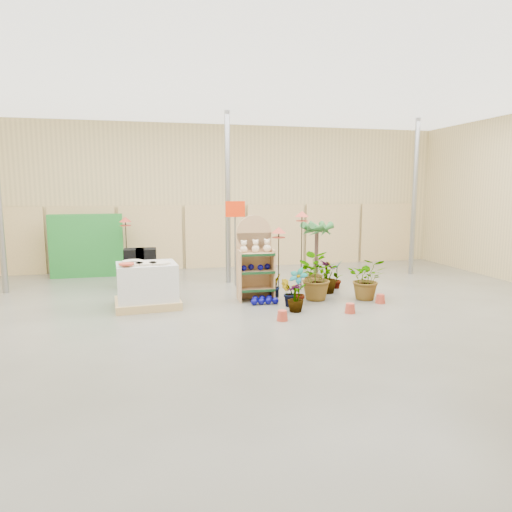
# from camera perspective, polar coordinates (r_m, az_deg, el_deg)

# --- Properties ---
(room) EXTENTS (15.20, 12.10, 4.70)m
(room) POSITION_cam_1_polar(r_m,az_deg,el_deg) (9.59, -0.95, 6.62)
(room) COLOR #5C5A50
(room) RESTS_ON ground
(display_shelf) EXTENTS (0.82, 0.54, 1.92)m
(display_shelf) POSITION_cam_1_polar(r_m,az_deg,el_deg) (10.37, -0.18, -0.66)
(display_shelf) COLOR tan
(display_shelf) RESTS_ON ground
(teddy_bears) EXTENTS (0.71, 0.18, 0.30)m
(teddy_bears) POSITION_cam_1_polar(r_m,az_deg,el_deg) (10.24, 0.05, 1.15)
(teddy_bears) COLOR beige
(teddy_bears) RESTS_ON display_shelf
(gazing_balls_shelf) EXTENTS (0.71, 0.24, 0.13)m
(gazing_balls_shelf) POSITION_cam_1_polar(r_m,az_deg,el_deg) (10.29, -0.04, -1.41)
(gazing_balls_shelf) COLOR #060567
(gazing_balls_shelf) RESTS_ON display_shelf
(gazing_balls_floor) EXTENTS (0.63, 0.39, 0.15)m
(gazing_balls_floor) POSITION_cam_1_polar(r_m,az_deg,el_deg) (10.11, 0.96, -5.54)
(gazing_balls_floor) COLOR #060567
(gazing_balls_floor) RESTS_ON ground
(pallet_stack) EXTENTS (1.43, 1.23, 0.99)m
(pallet_stack) POSITION_cam_1_polar(r_m,az_deg,el_deg) (10.02, -13.47, -3.57)
(pallet_stack) COLOR tan
(pallet_stack) RESTS_ON ground
(charcoal_planters) EXTENTS (0.80, 0.50, 1.00)m
(charcoal_planters) POSITION_cam_1_polar(r_m,az_deg,el_deg) (12.03, -14.23, -1.48)
(charcoal_planters) COLOR black
(charcoal_planters) RESTS_ON ground
(trellis_stock) EXTENTS (2.00, 0.30, 1.80)m
(trellis_stock) POSITION_cam_1_polar(r_m,az_deg,el_deg) (13.87, -20.39, 1.21)
(trellis_stock) COLOR #1E7427
(trellis_stock) RESTS_ON ground
(offer_sign) EXTENTS (0.50, 0.08, 2.20)m
(offer_sign) POSITION_cam_1_polar(r_m,az_deg,el_deg) (11.68, -2.61, 3.77)
(offer_sign) COLOR gray
(offer_sign) RESTS_ON ground
(bird_table_front) EXTENTS (0.34, 0.34, 1.65)m
(bird_table_front) POSITION_cam_1_polar(r_m,az_deg,el_deg) (10.42, 2.86, 2.97)
(bird_table_front) COLOR black
(bird_table_front) RESTS_ON ground
(bird_table_right) EXTENTS (0.34, 0.34, 1.97)m
(bird_table_right) POSITION_cam_1_polar(r_m,az_deg,el_deg) (11.25, 5.77, 4.90)
(bird_table_right) COLOR black
(bird_table_right) RESTS_ON ground
(bird_table_back) EXTENTS (0.34, 0.34, 1.75)m
(bird_table_back) POSITION_cam_1_polar(r_m,az_deg,el_deg) (13.04, -16.02, 4.17)
(bird_table_back) COLOR black
(bird_table_back) RESTS_ON ground
(palm) EXTENTS (0.70, 0.70, 1.76)m
(palm) POSITION_cam_1_polar(r_m,az_deg,el_deg) (11.93, 7.62, 3.49)
(palm) COLOR #4B3329
(palm) RESTS_ON ground
(potted_plant_0) EXTENTS (0.51, 0.52, 0.82)m
(potted_plant_0) POSITION_cam_1_polar(r_m,az_deg,el_deg) (9.93, 5.30, -3.84)
(potted_plant_0) COLOR #286229
(potted_plant_0) RESTS_ON ground
(potted_plant_1) EXTENTS (0.35, 0.28, 0.60)m
(potted_plant_1) POSITION_cam_1_polar(r_m,az_deg,el_deg) (9.83, 4.06, -4.61)
(potted_plant_1) COLOR #286229
(potted_plant_1) RESTS_ON ground
(potted_plant_2) EXTENTS (1.24, 1.26, 1.06)m
(potted_plant_2) POSITION_cam_1_polar(r_m,az_deg,el_deg) (10.46, 7.25, -2.60)
(potted_plant_2) COLOR #286229
(potted_plant_2) RESTS_ON ground
(potted_plant_3) EXTENTS (0.55, 0.55, 0.81)m
(potted_plant_3) POSITION_cam_1_polar(r_m,az_deg,el_deg) (11.19, 8.89, -2.54)
(potted_plant_3) COLOR #286229
(potted_plant_3) RESTS_ON ground
(potted_plant_4) EXTENTS (0.43, 0.46, 0.72)m
(potted_plant_4) POSITION_cam_1_polar(r_m,az_deg,el_deg) (11.75, 10.06, -2.27)
(potted_plant_4) COLOR #286229
(potted_plant_4) RESTS_ON ground
(potted_plant_5) EXTENTS (0.41, 0.39, 0.59)m
(potted_plant_5) POSITION_cam_1_polar(r_m,az_deg,el_deg) (10.58, 2.39, -3.70)
(potted_plant_5) COLOR #286229
(potted_plant_5) RESTS_ON ground
(potted_plant_6) EXTENTS (0.83, 0.89, 0.82)m
(potted_plant_6) POSITION_cam_1_polar(r_m,az_deg,el_deg) (11.67, 7.10, -2.04)
(potted_plant_6) COLOR #286229
(potted_plant_6) RESTS_ON ground
(potted_plant_7) EXTENTS (0.44, 0.44, 0.60)m
(potted_plant_7) POSITION_cam_1_polar(r_m,az_deg,el_deg) (9.45, 4.96, -5.16)
(potted_plant_7) COLOR #286229
(potted_plant_7) RESTS_ON ground
(potted_plant_10) EXTENTS (1.12, 1.07, 0.97)m
(potted_plant_10) POSITION_cam_1_polar(r_m,az_deg,el_deg) (10.72, 13.73, -2.75)
(potted_plant_10) COLOR #286229
(potted_plant_10) RESTS_ON ground
(potted_plant_11) EXTENTS (0.37, 0.37, 0.59)m
(potted_plant_11) POSITION_cam_1_polar(r_m,az_deg,el_deg) (11.64, 2.00, -2.57)
(potted_plant_11) COLOR #286229
(potted_plant_11) RESTS_ON ground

